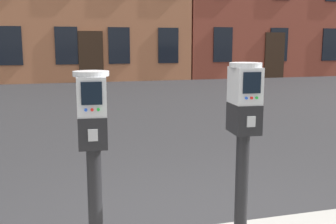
% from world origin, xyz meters
% --- Properties ---
extents(parking_meter_near_kerb, '(0.23, 0.26, 1.30)m').
position_xyz_m(parking_meter_near_kerb, '(-0.79, -0.23, 1.03)').
color(parking_meter_near_kerb, black).
rests_on(parking_meter_near_kerb, sidewalk_slab).
extents(parking_meter_twin_adjacent, '(0.23, 0.26, 1.33)m').
position_xyz_m(parking_meter_twin_adjacent, '(0.22, -0.23, 1.06)').
color(parking_meter_twin_adjacent, black).
rests_on(parking_meter_twin_adjacent, sidewalk_slab).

